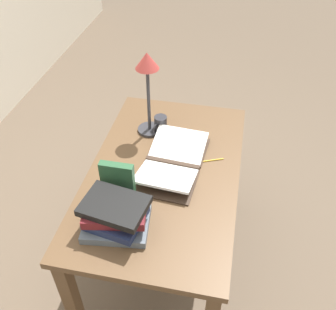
{
  "coord_description": "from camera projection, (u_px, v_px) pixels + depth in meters",
  "views": [
    {
      "loc": [
        -1.33,
        -0.29,
        2.07
      ],
      "look_at": [
        0.03,
        -0.01,
        0.84
      ],
      "focal_mm": 40.0,
      "sensor_mm": 36.0,
      "label": 1
    }
  ],
  "objects": [
    {
      "name": "ground_plane",
      "position": [
        165.0,
        257.0,
        2.39
      ],
      "size": [
        12.0,
        12.0,
        0.0
      ],
      "primitive_type": "plane",
      "color": "brown"
    },
    {
      "name": "reading_desk",
      "position": [
        164.0,
        186.0,
        1.96
      ],
      "size": [
        1.24,
        0.75,
        0.76
      ],
      "color": "brown",
      "rests_on": "ground_plane"
    },
    {
      "name": "open_book",
      "position": [
        173.0,
        162.0,
        1.9
      ],
      "size": [
        0.52,
        0.33,
        0.07
      ],
      "rotation": [
        0.0,
        0.0,
        -0.08
      ],
      "color": "#38281E",
      "rests_on": "reading_desk"
    },
    {
      "name": "book_stack_tall",
      "position": [
        116.0,
        215.0,
        1.58
      ],
      "size": [
        0.25,
        0.3,
        0.15
      ],
      "color": "slate",
      "rests_on": "reading_desk"
    },
    {
      "name": "book_standing_upright",
      "position": [
        118.0,
        181.0,
        1.68
      ],
      "size": [
        0.04,
        0.15,
        0.21
      ],
      "rotation": [
        0.0,
        0.0,
        -0.0
      ],
      "color": "#234C2D",
      "rests_on": "reading_desk"
    },
    {
      "name": "reading_lamp",
      "position": [
        148.0,
        77.0,
        1.9
      ],
      "size": [
        0.13,
        0.13,
        0.48
      ],
      "color": "#2D2D33",
      "rests_on": "reading_desk"
    },
    {
      "name": "coffee_mug",
      "position": [
        160.0,
        124.0,
        2.1
      ],
      "size": [
        0.1,
        0.07,
        0.09
      ],
      "rotation": [
        0.0,
        0.0,
        2.73
      ],
      "color": "#28282D",
      "rests_on": "reading_desk"
    },
    {
      "name": "pencil",
      "position": [
        208.0,
        161.0,
        1.93
      ],
      "size": [
        0.07,
        0.16,
        0.01
      ],
      "rotation": [
        0.0,
        0.0,
        0.4
      ],
      "color": "gold",
      "rests_on": "reading_desk"
    }
  ]
}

